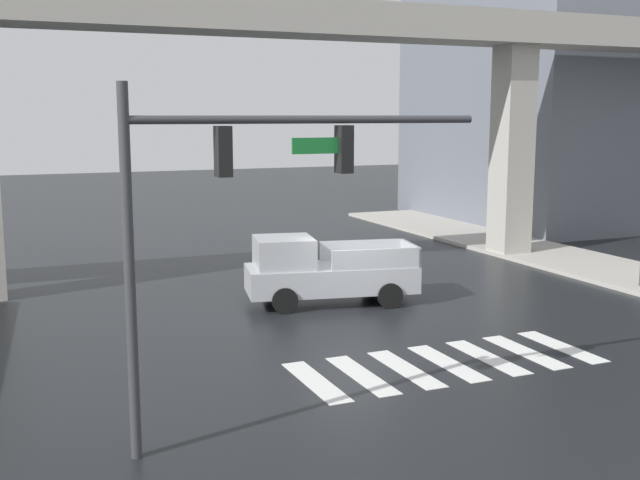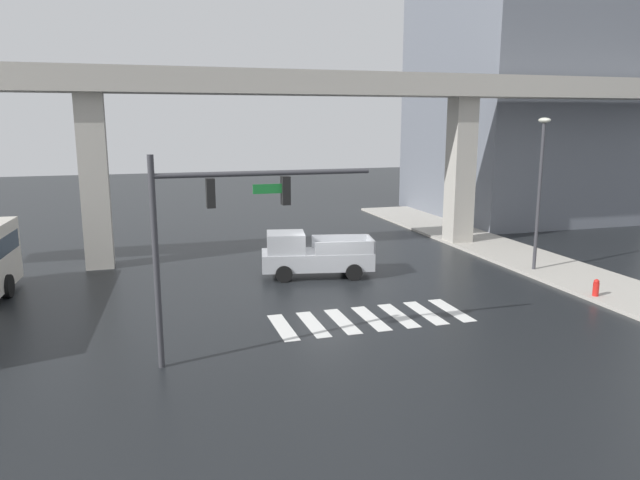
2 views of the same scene
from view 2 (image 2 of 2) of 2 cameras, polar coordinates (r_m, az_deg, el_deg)
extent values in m
plane|color=black|center=(26.60, 0.80, -4.10)|extent=(120.00, 120.00, 0.00)
cube|color=silver|center=(21.04, -3.58, -8.36)|extent=(0.55, 2.80, 0.01)
cube|color=silver|center=(21.31, -0.67, -8.08)|extent=(0.55, 2.80, 0.01)
cube|color=silver|center=(21.62, 2.16, -7.79)|extent=(0.55, 2.80, 0.01)
cube|color=silver|center=(21.99, 4.89, -7.50)|extent=(0.55, 2.80, 0.01)
cube|color=silver|center=(22.40, 7.53, -7.20)|extent=(0.55, 2.80, 0.01)
cube|color=silver|center=(22.86, 10.06, -6.89)|extent=(0.55, 2.80, 0.01)
cube|color=silver|center=(23.36, 12.49, -6.59)|extent=(0.55, 2.80, 0.01)
cube|color=#ADA89E|center=(31.49, -2.60, 14.83)|extent=(50.82, 2.33, 1.20)
cube|color=#ADA89E|center=(30.66, -20.81, 5.22)|extent=(1.30, 1.30, 8.39)
cube|color=#ADA89E|center=(35.33, 13.31, 6.38)|extent=(1.30, 1.30, 8.39)
cube|color=#ADA89E|center=(33.27, 18.35, -1.39)|extent=(4.00, 36.00, 0.15)
cube|color=#A8AAAF|center=(27.51, -0.27, -1.90)|extent=(5.37, 2.85, 0.80)
cube|color=#A8AAAF|center=(27.22, -3.31, -0.23)|extent=(2.01, 2.04, 0.90)
cube|color=#3F5160|center=(27.21, -4.29, -0.25)|extent=(0.42, 1.66, 0.77)
cube|color=#A8AAAF|center=(26.64, 2.37, -0.81)|extent=(2.62, 0.61, 0.60)
cube|color=#A8AAAF|center=(28.33, 1.87, -0.06)|extent=(2.62, 0.61, 0.60)
cube|color=#A8AAAF|center=(27.70, 4.88, -0.37)|extent=(0.44, 1.73, 0.60)
cylinder|color=black|center=(26.63, -3.48, -3.26)|extent=(0.80, 0.42, 0.76)
cylinder|color=black|center=(28.37, -3.62, -2.34)|extent=(0.80, 0.42, 0.76)
cylinder|color=black|center=(26.93, 3.27, -3.09)|extent=(0.80, 0.42, 0.76)
cylinder|color=black|center=(28.66, 2.71, -2.19)|extent=(0.80, 0.42, 0.76)
cylinder|color=black|center=(27.42, -27.84, -3.94)|extent=(0.42, 0.98, 0.96)
cylinder|color=#38383D|center=(17.49, -15.44, -2.29)|extent=(0.18, 0.18, 6.20)
cylinder|color=#38383D|center=(17.44, -5.27, 6.38)|extent=(6.40, 0.14, 0.14)
cube|color=black|center=(17.24, -10.46, 4.44)|extent=(0.24, 0.32, 0.84)
sphere|color=red|center=(17.21, -10.50, 5.30)|extent=(0.17, 0.17, 0.17)
cube|color=black|center=(17.62, -3.32, 4.76)|extent=(0.24, 0.32, 0.84)
sphere|color=red|center=(17.59, -3.33, 5.60)|extent=(0.17, 0.17, 0.17)
cube|color=#19722D|center=(17.52, -4.70, 4.93)|extent=(1.10, 0.04, 0.28)
cylinder|color=#38383D|center=(29.56, 20.26, 3.69)|extent=(0.16, 0.16, 7.00)
ellipsoid|color=beige|center=(29.34, 20.75, 10.70)|extent=(0.44, 0.70, 0.24)
cylinder|color=red|center=(26.50, 24.94, -4.47)|extent=(0.24, 0.24, 0.70)
sphere|color=red|center=(26.40, 25.01, -3.65)|extent=(0.22, 0.22, 0.22)
camera|label=1|loc=(4.99, -35.46, -7.61)|focal=43.65mm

